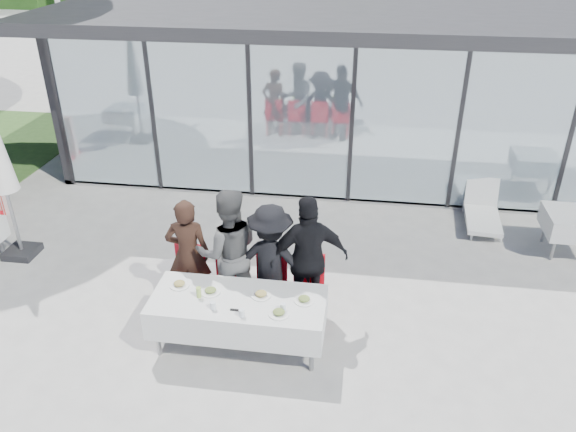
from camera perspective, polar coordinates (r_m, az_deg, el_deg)
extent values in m
plane|color=#A19E99|center=(8.05, -2.92, -11.01)|extent=(90.00, 90.00, 0.00)
cube|color=gray|center=(14.99, 10.62, 8.14)|extent=(14.00, 8.00, 0.10)
cube|color=black|center=(18.35, 10.82, 16.85)|extent=(14.00, 0.20, 3.20)
cube|color=black|center=(15.79, -15.54, 14.53)|extent=(0.20, 8.00, 3.20)
cube|color=silver|center=(10.74, 11.74, 8.70)|extent=(13.60, 0.06, 3.10)
cube|color=#2D2D30|center=(13.83, 11.91, 20.37)|extent=(14.80, 8.80, 0.24)
cube|color=#262628|center=(12.33, -22.09, 9.77)|extent=(0.08, 0.10, 3.10)
cube|color=#262628|center=(11.49, -13.52, 9.81)|extent=(0.08, 0.10, 3.10)
cube|color=#262628|center=(10.94, -3.85, 9.60)|extent=(0.08, 0.10, 3.10)
cube|color=#262628|center=(10.72, 6.50, 9.08)|extent=(0.08, 0.10, 3.10)
cube|color=#262628|center=(10.84, 16.91, 8.26)|extent=(0.08, 0.10, 3.10)
cube|color=#262628|center=(11.31, 26.72, 7.24)|extent=(0.08, 0.10, 3.10)
cube|color=red|center=(13.55, 0.18, 8.25)|extent=(0.45, 0.45, 0.90)
cube|color=red|center=(13.90, 6.68, 8.58)|extent=(0.45, 0.45, 0.90)
cube|color=red|center=(13.61, 17.23, 7.04)|extent=(0.45, 0.45, 0.90)
cube|color=red|center=(14.70, 24.65, 7.27)|extent=(0.45, 0.45, 0.90)
cube|color=silver|center=(7.43, -5.05, -9.67)|extent=(2.26, 0.96, 0.42)
cylinder|color=gray|center=(7.55, -13.16, -11.51)|extent=(0.06, 0.06, 0.71)
cylinder|color=gray|center=(7.15, 2.43, -13.30)|extent=(0.06, 0.06, 0.71)
cylinder|color=gray|center=(8.06, -11.45, -8.40)|extent=(0.06, 0.06, 0.71)
cylinder|color=gray|center=(7.68, 3.00, -9.86)|extent=(0.06, 0.06, 0.71)
imported|color=#321E16|center=(8.08, -10.09, -3.86)|extent=(0.69, 0.69, 1.71)
cube|color=red|center=(8.21, -10.09, -6.69)|extent=(0.44, 0.44, 0.05)
cube|color=red|center=(8.23, -9.82, -4.48)|extent=(0.44, 0.04, 0.55)
cylinder|color=red|center=(8.26, -11.53, -8.60)|extent=(0.04, 0.04, 0.43)
cylinder|color=red|center=(8.16, -9.11, -8.89)|extent=(0.04, 0.04, 0.43)
cylinder|color=red|center=(8.53, -10.76, -7.18)|extent=(0.04, 0.04, 0.43)
cylinder|color=red|center=(8.43, -8.42, -7.44)|extent=(0.04, 0.04, 0.43)
imported|color=#525252|center=(7.87, -6.05, -3.66)|extent=(1.17, 1.17, 1.90)
cube|color=red|center=(8.06, -6.07, -7.11)|extent=(0.44, 0.44, 0.05)
cube|color=red|center=(8.08, -5.82, -4.85)|extent=(0.44, 0.04, 0.55)
cylinder|color=red|center=(8.10, -7.54, -9.07)|extent=(0.04, 0.04, 0.43)
cylinder|color=red|center=(8.02, -5.02, -9.34)|extent=(0.04, 0.04, 0.43)
cylinder|color=red|center=(8.37, -6.90, -7.60)|extent=(0.04, 0.04, 0.43)
cylinder|color=red|center=(8.30, -4.47, -7.84)|extent=(0.04, 0.04, 0.43)
imported|color=black|center=(7.81, -1.77, -4.61)|extent=(1.13, 1.13, 1.71)
cube|color=red|center=(7.95, -1.87, -7.50)|extent=(0.44, 0.44, 0.05)
cube|color=red|center=(7.97, -1.65, -5.21)|extent=(0.44, 0.04, 0.55)
cylinder|color=red|center=(7.97, -3.36, -9.50)|extent=(0.04, 0.04, 0.43)
cylinder|color=red|center=(7.92, -0.77, -9.75)|extent=(0.04, 0.04, 0.43)
cylinder|color=red|center=(8.26, -2.87, -7.99)|extent=(0.04, 0.04, 0.43)
cylinder|color=red|center=(8.20, -0.37, -8.22)|extent=(0.04, 0.04, 0.43)
imported|color=black|center=(7.70, 2.12, -4.38)|extent=(1.37, 1.37, 1.88)
cube|color=red|center=(7.88, 1.96, -7.83)|extent=(0.44, 0.44, 0.05)
cube|color=red|center=(7.90, 2.16, -5.52)|extent=(0.44, 0.04, 0.55)
cylinder|color=red|center=(7.90, 0.46, -9.86)|extent=(0.04, 0.04, 0.43)
cylinder|color=red|center=(7.87, 3.10, -10.08)|extent=(0.04, 0.04, 0.43)
cylinder|color=red|center=(8.18, 0.81, -8.32)|extent=(0.04, 0.04, 0.43)
cylinder|color=red|center=(8.16, 3.35, -8.52)|extent=(0.04, 0.04, 0.43)
cylinder|color=silver|center=(7.63, -10.96, -6.93)|extent=(0.26, 0.26, 0.01)
ellipsoid|color=tan|center=(7.62, -10.99, -6.73)|extent=(0.15, 0.15, 0.05)
cylinder|color=silver|center=(7.45, -7.87, -7.66)|extent=(0.26, 0.26, 0.01)
ellipsoid|color=#366024|center=(7.43, -7.89, -7.45)|extent=(0.15, 0.15, 0.05)
cylinder|color=silver|center=(7.32, -2.75, -8.08)|extent=(0.26, 0.26, 0.01)
ellipsoid|color=tan|center=(7.30, -2.75, -7.86)|extent=(0.15, 0.15, 0.05)
cylinder|color=silver|center=(7.23, 1.64, -8.59)|extent=(0.26, 0.26, 0.01)
ellipsoid|color=#366024|center=(7.21, 1.64, -8.38)|extent=(0.15, 0.15, 0.05)
cylinder|color=silver|center=(7.01, -0.94, -9.92)|extent=(0.26, 0.26, 0.01)
ellipsoid|color=#366024|center=(6.99, -0.94, -9.71)|extent=(0.15, 0.15, 0.05)
cylinder|color=#9FC351|center=(7.35, -9.06, -7.66)|extent=(0.06, 0.06, 0.15)
cylinder|color=silver|center=(7.14, -7.61, -9.00)|extent=(0.07, 0.07, 0.10)
cylinder|color=silver|center=(7.05, -0.51, -9.24)|extent=(0.07, 0.07, 0.10)
cylinder|color=silver|center=(6.98, -4.73, -9.80)|extent=(0.07, 0.07, 0.10)
cube|color=black|center=(7.11, -5.34, -9.49)|extent=(0.14, 0.03, 0.01)
cylinder|color=gray|center=(10.46, -27.23, -2.04)|extent=(0.05, 0.05, 0.72)
cube|color=silver|center=(10.49, 26.88, -0.64)|extent=(0.86, 0.86, 0.36)
cylinder|color=gray|center=(10.23, 25.50, -2.31)|extent=(0.05, 0.05, 0.72)
cylinder|color=gray|center=(10.73, 24.72, -0.70)|extent=(0.05, 0.05, 0.72)
cube|color=black|center=(10.53, -25.39, -3.30)|extent=(0.50, 0.50, 0.12)
cylinder|color=gray|center=(9.98, -26.90, 3.04)|extent=(0.06, 0.06, 2.70)
cube|color=silver|center=(10.92, 19.12, -0.14)|extent=(0.68, 1.34, 0.08)
cube|color=silver|center=(11.30, 19.09, 2.37)|extent=(0.62, 0.30, 0.54)
cylinder|color=silver|center=(10.45, 18.14, -1.99)|extent=(0.04, 0.04, 0.14)
cylinder|color=silver|center=(10.56, 20.80, -2.16)|extent=(0.04, 0.04, 0.14)
cylinder|color=silver|center=(11.41, 17.40, 0.77)|extent=(0.04, 0.04, 0.14)
cylinder|color=silver|center=(11.50, 19.85, 0.59)|extent=(0.04, 0.04, 0.14)
cylinder|color=#382316|center=(19.55, 6.03, 16.06)|extent=(0.44, 0.44, 2.00)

